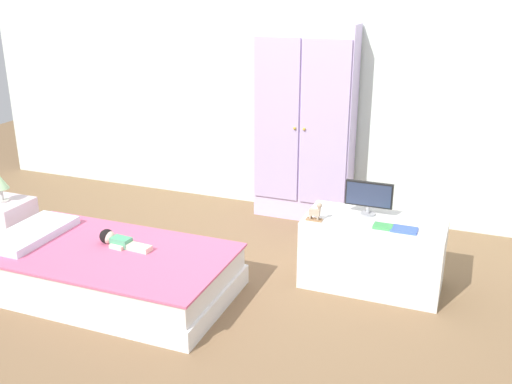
{
  "coord_description": "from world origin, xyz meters",
  "views": [
    {
      "loc": [
        1.39,
        -3.16,
        1.93
      ],
      "look_at": [
        0.05,
        0.29,
        0.59
      ],
      "focal_mm": 41.04,
      "sensor_mm": 36.0,
      "label": 1
    }
  ],
  "objects_px": {
    "rocking_horse_toy": "(316,212)",
    "book_green": "(383,226)",
    "nightstand": "(7,226)",
    "wardrobe": "(305,124)",
    "doll": "(116,240)",
    "book_blue": "(404,230)",
    "table_lamp": "(0,183)",
    "tv_monitor": "(369,196)",
    "tv_stand": "(373,253)",
    "bed": "(109,271)"
  },
  "relations": [
    {
      "from": "book_green",
      "to": "table_lamp",
      "type": "bearing_deg",
      "value": -172.46
    },
    {
      "from": "tv_monitor",
      "to": "book_blue",
      "type": "xyz_separation_m",
      "value": [
        0.26,
        -0.18,
        -0.13
      ]
    },
    {
      "from": "wardrobe",
      "to": "bed",
      "type": "bearing_deg",
      "value": -114.78
    },
    {
      "from": "bed",
      "to": "book_blue",
      "type": "relative_size",
      "value": 10.14
    },
    {
      "from": "nightstand",
      "to": "rocking_horse_toy",
      "type": "xyz_separation_m",
      "value": [
        2.3,
        0.32,
        0.33
      ]
    },
    {
      "from": "doll",
      "to": "book_blue",
      "type": "relative_size",
      "value": 2.47
    },
    {
      "from": "table_lamp",
      "to": "rocking_horse_toy",
      "type": "height_order",
      "value": "table_lamp"
    },
    {
      "from": "book_green",
      "to": "rocking_horse_toy",
      "type": "bearing_deg",
      "value": -174.36
    },
    {
      "from": "book_blue",
      "to": "tv_monitor",
      "type": "bearing_deg",
      "value": 145.56
    },
    {
      "from": "wardrobe",
      "to": "tv_monitor",
      "type": "height_order",
      "value": "wardrobe"
    },
    {
      "from": "table_lamp",
      "to": "tv_stand",
      "type": "bearing_deg",
      "value": 9.9
    },
    {
      "from": "table_lamp",
      "to": "tv_stand",
      "type": "distance_m",
      "value": 2.72
    },
    {
      "from": "rocking_horse_toy",
      "to": "book_blue",
      "type": "distance_m",
      "value": 0.56
    },
    {
      "from": "tv_stand",
      "to": "tv_monitor",
      "type": "height_order",
      "value": "tv_monitor"
    },
    {
      "from": "tv_monitor",
      "to": "rocking_horse_toy",
      "type": "height_order",
      "value": "tv_monitor"
    },
    {
      "from": "bed",
      "to": "table_lamp",
      "type": "relative_size",
      "value": 7.68
    },
    {
      "from": "table_lamp",
      "to": "bed",
      "type": "bearing_deg",
      "value": -13.01
    },
    {
      "from": "tv_stand",
      "to": "tv_monitor",
      "type": "xyz_separation_m",
      "value": [
        -0.06,
        0.08,
        0.37
      ]
    },
    {
      "from": "rocking_horse_toy",
      "to": "book_green",
      "type": "height_order",
      "value": "rocking_horse_toy"
    },
    {
      "from": "doll",
      "to": "tv_stand",
      "type": "relative_size",
      "value": 0.43
    },
    {
      "from": "doll",
      "to": "tv_monitor",
      "type": "distance_m",
      "value": 1.69
    },
    {
      "from": "wardrobe",
      "to": "rocking_horse_toy",
      "type": "xyz_separation_m",
      "value": [
        0.43,
        -1.15,
        -0.29
      ]
    },
    {
      "from": "nightstand",
      "to": "tv_monitor",
      "type": "xyz_separation_m",
      "value": [
        2.59,
        0.54,
        0.4
      ]
    },
    {
      "from": "table_lamp",
      "to": "tv_stand",
      "type": "relative_size",
      "value": 0.23
    },
    {
      "from": "tv_stand",
      "to": "book_green",
      "type": "relative_size",
      "value": 7.55
    },
    {
      "from": "table_lamp",
      "to": "tv_monitor",
      "type": "height_order",
      "value": "tv_monitor"
    },
    {
      "from": "nightstand",
      "to": "tv_stand",
      "type": "height_order",
      "value": "tv_stand"
    },
    {
      "from": "doll",
      "to": "rocking_horse_toy",
      "type": "bearing_deg",
      "value": 21.08
    },
    {
      "from": "doll",
      "to": "wardrobe",
      "type": "xyz_separation_m",
      "value": [
        0.79,
        1.62,
        0.49
      ]
    },
    {
      "from": "wardrobe",
      "to": "tv_monitor",
      "type": "xyz_separation_m",
      "value": [
        0.73,
        -0.93,
        -0.21
      ]
    },
    {
      "from": "bed",
      "to": "nightstand",
      "type": "bearing_deg",
      "value": 166.99
    },
    {
      "from": "bed",
      "to": "table_lamp",
      "type": "distance_m",
      "value": 1.17
    },
    {
      "from": "rocking_horse_toy",
      "to": "book_blue",
      "type": "bearing_deg",
      "value": 4.32
    },
    {
      "from": "book_green",
      "to": "tv_monitor",
      "type": "bearing_deg",
      "value": 126.18
    },
    {
      "from": "table_lamp",
      "to": "rocking_horse_toy",
      "type": "bearing_deg",
      "value": 7.89
    },
    {
      "from": "tv_stand",
      "to": "tv_monitor",
      "type": "distance_m",
      "value": 0.38
    },
    {
      "from": "doll",
      "to": "nightstand",
      "type": "bearing_deg",
      "value": 171.97
    },
    {
      "from": "wardrobe",
      "to": "book_blue",
      "type": "bearing_deg",
      "value": -48.28
    },
    {
      "from": "tv_stand",
      "to": "book_blue",
      "type": "height_order",
      "value": "book_blue"
    },
    {
      "from": "wardrobe",
      "to": "rocking_horse_toy",
      "type": "height_order",
      "value": "wardrobe"
    },
    {
      "from": "book_blue",
      "to": "tv_stand",
      "type": "bearing_deg",
      "value": 152.67
    },
    {
      "from": "table_lamp",
      "to": "wardrobe",
      "type": "relative_size",
      "value": 0.13
    },
    {
      "from": "nightstand",
      "to": "book_green",
      "type": "xyz_separation_m",
      "value": [
        2.73,
        0.36,
        0.28
      ]
    },
    {
      "from": "bed",
      "to": "tv_monitor",
      "type": "bearing_deg",
      "value": 27.49
    },
    {
      "from": "doll",
      "to": "wardrobe",
      "type": "bearing_deg",
      "value": 64.03
    },
    {
      "from": "bed",
      "to": "book_blue",
      "type": "distance_m",
      "value": 1.91
    },
    {
      "from": "nightstand",
      "to": "wardrobe",
      "type": "xyz_separation_m",
      "value": [
        1.87,
        1.47,
        0.62
      ]
    },
    {
      "from": "rocking_horse_toy",
      "to": "wardrobe",
      "type": "bearing_deg",
      "value": 110.52
    },
    {
      "from": "tv_monitor",
      "to": "wardrobe",
      "type": "bearing_deg",
      "value": 128.0
    },
    {
      "from": "tv_monitor",
      "to": "rocking_horse_toy",
      "type": "bearing_deg",
      "value": -142.8
    }
  ]
}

